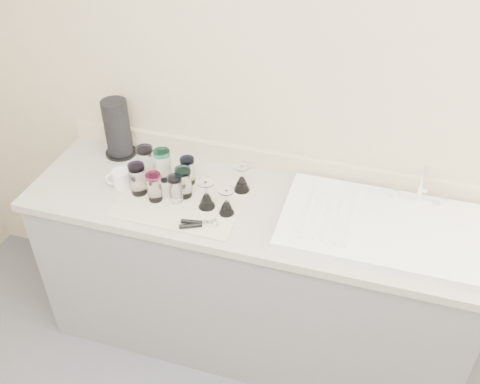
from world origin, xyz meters
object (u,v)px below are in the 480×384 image
(tumbler_purple, at_px, (188,171))
(can_opener, at_px, (199,224))
(sink_unit, at_px, (381,226))
(tumbler_blue, at_px, (154,187))
(goblet_back_right, at_px, (242,182))
(goblet_front_left, at_px, (206,198))
(tumbler_teal, at_px, (146,161))
(tumbler_magenta, at_px, (138,179))
(paper_towel_roll, at_px, (117,129))
(tumbler_cyan, at_px, (163,165))
(white_mug, at_px, (121,179))
(goblet_front_right, at_px, (227,205))
(tumbler_lavender, at_px, (176,189))
(tumbler_extra, at_px, (184,182))

(tumbler_purple, bearing_deg, can_opener, -60.77)
(sink_unit, xyz_separation_m, tumbler_blue, (-0.98, -0.10, 0.06))
(goblet_back_right, xyz_separation_m, goblet_front_left, (-0.11, -0.16, 0.00))
(tumbler_purple, xyz_separation_m, can_opener, (0.15, -0.27, -0.06))
(tumbler_purple, bearing_deg, tumbler_teal, -179.68)
(tumbler_teal, relative_size, goblet_back_right, 1.13)
(tumbler_magenta, xyz_separation_m, paper_towel_roll, (-0.23, 0.27, 0.06))
(tumbler_blue, distance_m, goblet_back_right, 0.39)
(tumbler_blue, height_order, goblet_front_left, goblet_front_left)
(tumbler_cyan, bearing_deg, white_mug, -148.13)
(tumbler_blue, xyz_separation_m, paper_towel_roll, (-0.32, 0.30, 0.07))
(sink_unit, height_order, white_mug, sink_unit)
(goblet_back_right, relative_size, paper_towel_roll, 0.46)
(tumbler_blue, xyz_separation_m, white_mug, (-0.19, 0.05, -0.03))
(tumbler_cyan, relative_size, goblet_front_left, 1.14)
(tumbler_purple, height_order, goblet_front_left, goblet_front_left)
(tumbler_teal, bearing_deg, tumbler_magenta, -80.36)
(sink_unit, distance_m, paper_towel_roll, 1.32)
(sink_unit, bearing_deg, tumbler_teal, 176.84)
(paper_towel_roll, bearing_deg, can_opener, -35.81)
(tumbler_teal, xyz_separation_m, tumbler_magenta, (0.02, -0.13, -0.00))
(tumbler_cyan, relative_size, tumbler_blue, 1.15)
(tumbler_blue, xyz_separation_m, goblet_back_right, (0.35, 0.18, -0.02))
(goblet_front_right, bearing_deg, tumbler_cyan, 157.19)
(can_opener, bearing_deg, goblet_front_left, 94.53)
(tumbler_magenta, relative_size, tumbler_lavender, 1.18)
(tumbler_teal, xyz_separation_m, tumbler_cyan, (0.09, -0.00, 0.00))
(tumbler_teal, height_order, tumbler_lavender, tumbler_teal)
(tumbler_teal, relative_size, tumbler_extra, 1.06)
(sink_unit, distance_m, goblet_front_right, 0.65)
(tumbler_extra, height_order, paper_towel_roll, paper_towel_roll)
(goblet_back_right, height_order, can_opener, goblet_back_right)
(tumbler_cyan, relative_size, paper_towel_roll, 0.53)
(white_mug, bearing_deg, tumbler_magenta, -14.48)
(tumbler_extra, xyz_separation_m, can_opener, (0.13, -0.18, -0.06))
(sink_unit, height_order, tumbler_teal, sink_unit)
(tumbler_teal, height_order, tumbler_cyan, tumbler_cyan)
(tumbler_blue, relative_size, can_opener, 0.86)
(tumbler_extra, bearing_deg, goblet_back_right, 26.22)
(tumbler_magenta, bearing_deg, tumbler_extra, 10.91)
(goblet_front_left, distance_m, goblet_front_right, 0.10)
(tumbler_magenta, xyz_separation_m, white_mug, (-0.10, 0.03, -0.04))
(tumbler_purple, distance_m, paper_towel_roll, 0.44)
(paper_towel_roll, bearing_deg, tumbler_lavender, -33.78)
(tumbler_teal, relative_size, tumbler_blue, 1.13)
(sink_unit, xyz_separation_m, paper_towel_roll, (-1.30, 0.20, 0.12))
(tumbler_blue, bearing_deg, tumbler_teal, 125.56)
(tumbler_blue, height_order, paper_towel_roll, paper_towel_roll)
(sink_unit, distance_m, white_mug, 1.17)
(tumbler_extra, distance_m, paper_towel_roll, 0.50)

